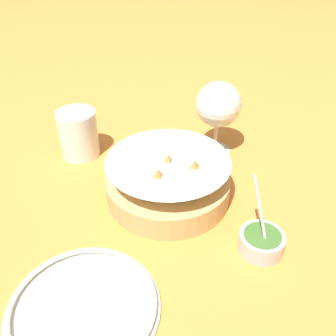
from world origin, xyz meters
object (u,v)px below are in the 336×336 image
object	(u,v)px
food_basket	(168,181)
side_plate	(83,306)
sauce_cup	(261,241)
wine_glass	(218,106)
beer_mug	(78,135)

from	to	relation	value
food_basket	side_plate	bearing A→B (deg)	129.53
sauce_cup	wine_glass	size ratio (longest dim) A/B	0.77
food_basket	beer_mug	xyz separation A→B (m)	(0.21, 0.11, 0.01)
beer_mug	side_plate	size ratio (longest dim) A/B	0.58
beer_mug	sauce_cup	bearing A→B (deg)	-154.11
beer_mug	side_plate	bearing A→B (deg)	166.39
food_basket	sauce_cup	size ratio (longest dim) A/B	1.84
sauce_cup	side_plate	world-z (taller)	sauce_cup
sauce_cup	beer_mug	bearing A→B (deg)	25.89
food_basket	side_plate	world-z (taller)	food_basket
sauce_cup	beer_mug	size ratio (longest dim) A/B	1.01
wine_glass	side_plate	world-z (taller)	wine_glass
food_basket	beer_mug	distance (m)	0.24
side_plate	wine_glass	bearing A→B (deg)	-53.51
sauce_cup	side_plate	distance (m)	0.28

